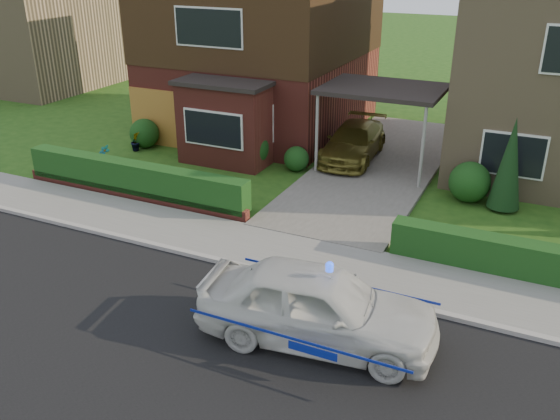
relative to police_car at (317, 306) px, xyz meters
The scene contains 22 objects.
ground 2.24m from the police_car, 143.30° to the right, with size 120.00×120.00×0.00m, color #1F4A13.
road 2.24m from the police_car, 143.30° to the right, with size 60.00×6.00×0.02m, color black.
kerb 2.56m from the police_car, 133.31° to the left, with size 60.00×0.16×0.12m, color #9E9993.
sidewalk 3.38m from the police_car, 120.72° to the left, with size 60.00×2.00×0.10m, color slate.
driveway 9.91m from the police_car, 99.84° to the left, with size 3.80×12.00×0.12m, color #666059.
house_left 15.00m from the police_car, 120.58° to the left, with size 7.50×9.53×7.25m.
carport_link 10.02m from the police_car, 99.88° to the left, with size 3.80×3.00×2.77m.
garage_door 13.21m from the police_car, 138.79° to the left, with size 2.20×0.10×2.10m, color #996121.
dwarf_wall 8.53m from the police_car, 151.65° to the left, with size 7.70×0.25×0.36m, color maroon.
hedge_left 8.62m from the police_car, 150.76° to the left, with size 7.50×0.55×0.90m, color #113613.
hedge_right 5.85m from the police_car, 44.86° to the left, with size 7.50×0.55×0.80m, color #113613.
shrub_left_far 13.11m from the police_car, 141.03° to the left, with size 1.08×1.08×1.08m, color #113613.
shrub_left_mid 9.85m from the police_car, 125.28° to the left, with size 1.32×1.32×1.32m, color #113613.
shrub_left_near 9.30m from the police_car, 116.11° to the left, with size 0.84×0.84×0.84m, color #113613.
shrub_right_near 8.28m from the police_car, 79.48° to the left, with size 1.20×1.20×1.20m, color #113613.
conifer_a 8.35m from the police_car, 72.45° to the left, with size 0.90×0.90×2.60m, color black.
neighbour_left 26.29m from the police_car, 145.80° to the left, with size 6.50×7.00×5.20m, color #98805D.
police_car is the anchor object (origin of this frame).
driveway_car 10.39m from the police_car, 104.99° to the left, with size 1.64×4.04×1.17m, color olive.
potted_plant_a 11.47m from the police_car, 149.89° to the left, with size 0.43×0.29×0.82m, color gray.
potted_plant_b 12.81m from the police_car, 142.80° to the left, with size 0.40×0.32×0.72m, color gray.
potted_plant_c 6.34m from the police_car, 131.46° to the left, with size 0.37×0.37×0.67m, color gray.
Camera 1 is at (5.02, -7.48, 6.93)m, focal length 38.00 mm.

